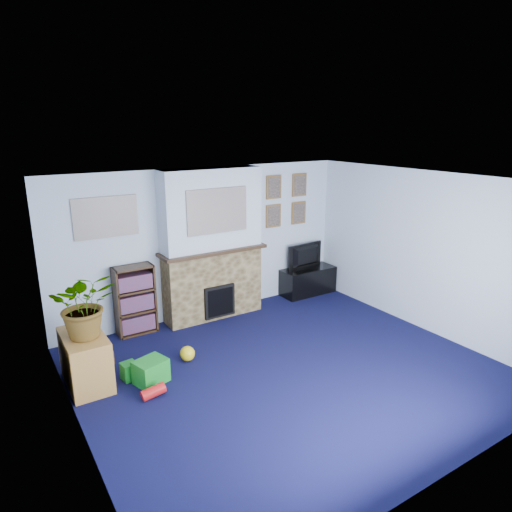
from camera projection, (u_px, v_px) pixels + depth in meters
floor at (287, 369)px, 5.86m from camera, size 5.00×4.50×0.01m
ceiling at (291, 182)px, 5.19m from camera, size 5.00×4.50×0.01m
wall_back at (206, 242)px, 7.35m from camera, size 5.00×0.04×2.40m
wall_front at (454, 359)px, 3.70m from camera, size 5.00×0.04×2.40m
wall_left at (73, 329)px, 4.24m from camera, size 0.04×4.50×2.40m
wall_right at (424, 252)px, 6.81m from camera, size 0.04×4.50×2.40m
chimney_breast at (212, 246)px, 7.19m from camera, size 1.72×0.50×2.40m
collage_main at (217, 211)px, 6.85m from camera, size 1.00×0.03×0.68m
collage_left at (106, 217)px, 6.38m from camera, size 0.90×0.03×0.58m
portrait_tl at (274, 187)px, 7.78m from camera, size 0.30×0.03×0.40m
portrait_tr at (299, 185)px, 8.06m from camera, size 0.30×0.03×0.40m
portrait_bl at (273, 216)px, 7.92m from camera, size 0.30×0.03×0.40m
portrait_br at (299, 213)px, 8.20m from camera, size 0.30×0.03×0.40m
tv_stand at (308, 282)px, 8.45m from camera, size 1.03×0.43×0.49m
television at (308, 256)px, 8.33m from camera, size 0.79×0.17×0.45m
bookshelf at (135, 301)px, 6.77m from camera, size 0.58×0.28×1.05m
sideboard at (85, 358)px, 5.44m from camera, size 0.46×0.83×0.65m
potted_plant at (85, 304)px, 5.24m from camera, size 0.81×0.73×0.79m
mantel_clock at (212, 245)px, 7.13m from camera, size 0.10×0.06×0.15m
mantel_candle at (233, 241)px, 7.32m from camera, size 0.05×0.05×0.16m
mantel_teddy at (181, 250)px, 6.86m from camera, size 0.13×0.13×0.13m
mantel_can at (250, 240)px, 7.49m from camera, size 0.06×0.06×0.13m
green_crate at (151, 372)px, 5.53m from camera, size 0.44×0.39×0.29m
toy_ball at (187, 354)px, 6.06m from camera, size 0.20×0.20×0.20m
toy_block at (129, 371)px, 5.61m from camera, size 0.20×0.20×0.22m
toy_tube at (153, 392)px, 5.25m from camera, size 0.29×0.13×0.17m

